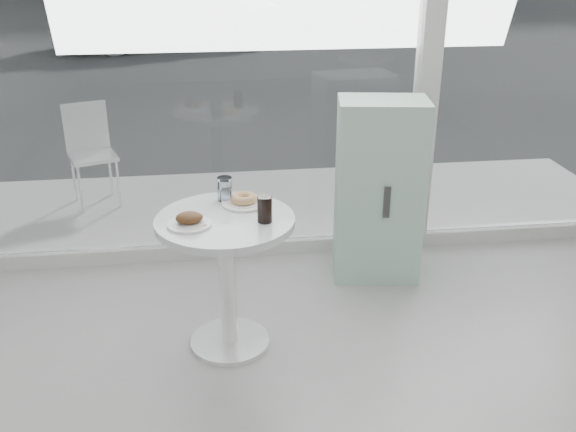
{
  "coord_description": "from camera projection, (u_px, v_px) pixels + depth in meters",
  "views": [
    {
      "loc": [
        -0.56,
        -1.11,
        2.09
      ],
      "look_at": [
        -0.2,
        1.7,
        0.85
      ],
      "focal_mm": 40.0,
      "sensor_mm": 36.0,
      "label": 1
    }
  ],
  "objects": [
    {
      "name": "storefront",
      "position": [
        305.0,
        2.0,
        3.96
      ],
      "size": [
        5.0,
        0.14,
        3.0
      ],
      "color": "silver",
      "rests_on": "ground"
    },
    {
      "name": "main_table",
      "position": [
        226.0,
        256.0,
        3.36
      ],
      "size": [
        0.72,
        0.72,
        0.77
      ],
      "color": "white",
      "rests_on": "ground"
    },
    {
      "name": "patio_deck",
      "position": [
        280.0,
        205.0,
        5.36
      ],
      "size": [
        5.6,
        1.6,
        0.05
      ],
      "primitive_type": "cube",
      "color": "beige",
      "rests_on": "ground"
    },
    {
      "name": "street",
      "position": [
        225.0,
        24.0,
        16.44
      ],
      "size": [
        40.0,
        24.0,
        0.0
      ],
      "primitive_type": "cube",
      "color": "#323232",
      "rests_on": "ground"
    },
    {
      "name": "mint_cabinet",
      "position": [
        379.0,
        191.0,
        4.1
      ],
      "size": [
        0.6,
        0.44,
        1.18
      ],
      "rotation": [
        0.0,
        0.0,
        -0.15
      ],
      "color": "#A1CDBB",
      "rests_on": "ground"
    },
    {
      "name": "patio_chair",
      "position": [
        91.0,
        147.0,
        5.2
      ],
      "size": [
        0.45,
        0.45,
        0.82
      ],
      "rotation": [
        0.0,
        0.0,
        0.34
      ],
      "color": "white",
      "rests_on": "patio_deck"
    },
    {
      "name": "car_white",
      "position": [
        168.0,
        6.0,
        12.85
      ],
      "size": [
        4.96,
        3.03,
        1.58
      ],
      "primitive_type": "imported",
      "rotation": [
        0.0,
        0.0,
        1.84
      ],
      "color": "silver",
      "rests_on": "street"
    },
    {
      "name": "plate_fritter",
      "position": [
        190.0,
        220.0,
        3.18
      ],
      "size": [
        0.22,
        0.22,
        0.07
      ],
      "color": "white",
      "rests_on": "main_table"
    },
    {
      "name": "plate_donut",
      "position": [
        244.0,
        201.0,
        3.43
      ],
      "size": [
        0.24,
        0.24,
        0.06
      ],
      "color": "white",
      "rests_on": "main_table"
    },
    {
      "name": "water_tumbler_a",
      "position": [
        225.0,
        190.0,
        3.47
      ],
      "size": [
        0.08,
        0.08,
        0.13
      ],
      "color": "white",
      "rests_on": "main_table"
    },
    {
      "name": "water_tumbler_b",
      "position": [
        226.0,
        191.0,
        3.47
      ],
      "size": [
        0.07,
        0.07,
        0.12
      ],
      "color": "white",
      "rests_on": "main_table"
    },
    {
      "name": "cola_glass",
      "position": [
        265.0,
        209.0,
        3.2
      ],
      "size": [
        0.08,
        0.08,
        0.14
      ],
      "color": "white",
      "rests_on": "main_table"
    }
  ]
}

